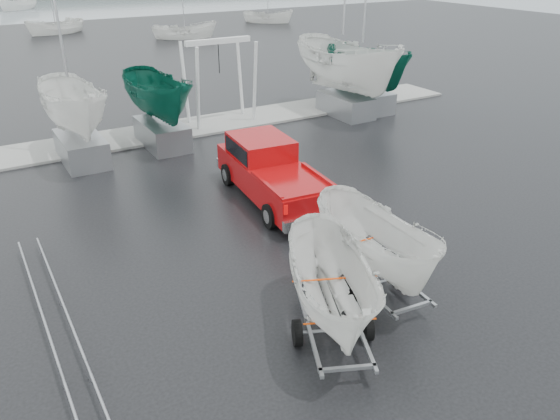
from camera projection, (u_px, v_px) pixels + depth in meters
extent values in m
plane|color=black|center=(364.00, 236.00, 16.78)|extent=(120.00, 120.00, 0.00)
cube|color=gray|center=(198.00, 126.00, 26.82)|extent=(30.00, 3.00, 0.12)
cube|color=#96080A|center=(273.00, 178.00, 18.86)|extent=(2.56, 5.99, 0.95)
cube|color=#96080A|center=(261.00, 148.00, 19.39)|extent=(2.07, 2.48, 0.85)
cube|color=black|center=(261.00, 147.00, 19.37)|extent=(2.08, 2.23, 0.55)
cube|color=silver|center=(314.00, 221.00, 16.58)|extent=(2.04, 0.37, 0.35)
cylinder|color=black|center=(228.00, 174.00, 20.22)|extent=(0.38, 0.83, 0.80)
cylinder|color=black|center=(275.00, 166.00, 20.95)|extent=(0.38, 0.83, 0.80)
cylinder|color=black|center=(271.00, 216.00, 17.11)|extent=(0.38, 0.83, 0.80)
cylinder|color=black|center=(324.00, 205.00, 17.85)|extent=(0.38, 0.83, 0.80)
cube|color=gray|center=(355.00, 279.00, 13.78)|extent=(0.42, 3.59, 0.08)
cube|color=gray|center=(390.00, 269.00, 14.20)|extent=(0.42, 3.59, 0.08)
cylinder|color=gray|center=(377.00, 283.00, 13.90)|extent=(1.60, 0.23, 0.08)
cylinder|color=black|center=(350.00, 291.00, 13.59)|extent=(0.24, 0.61, 0.60)
cylinder|color=black|center=(402.00, 276.00, 14.20)|extent=(0.24, 0.61, 0.60)
imported|color=silver|center=(380.00, 191.00, 12.97)|extent=(1.90, 1.94, 4.61)
cube|color=#FB4907|center=(357.00, 242.00, 14.41)|extent=(1.55, 0.19, 0.03)
cube|color=#FB4907|center=(393.00, 271.00, 13.10)|extent=(1.55, 0.19, 0.03)
cube|color=gray|center=(307.00, 321.00, 12.25)|extent=(1.51, 3.33, 0.08)
cube|color=gray|center=(355.00, 317.00, 12.37)|extent=(1.51, 3.33, 0.08)
cylinder|color=gray|center=(333.00, 330.00, 12.19)|extent=(1.50, 0.71, 0.08)
cylinder|color=black|center=(297.00, 333.00, 12.10)|extent=(0.40, 0.62, 0.60)
cylinder|color=black|center=(367.00, 327.00, 12.28)|extent=(0.40, 0.62, 0.60)
imported|color=silver|center=(336.00, 228.00, 11.29)|extent=(2.29, 2.31, 4.58)
cube|color=#FB4907|center=(325.00, 279.00, 12.78)|extent=(1.44, 0.66, 0.03)
cube|color=#FB4907|center=(340.00, 321.00, 11.35)|extent=(1.44, 0.66, 0.03)
cylinder|color=silver|center=(198.00, 91.00, 25.25)|extent=(0.16, 0.58, 3.99)
cylinder|color=silver|center=(185.00, 84.00, 26.49)|extent=(0.16, 0.58, 3.99)
cylinder|color=silver|center=(255.00, 83.00, 26.63)|extent=(0.16, 0.58, 3.99)
cylinder|color=silver|center=(240.00, 77.00, 27.87)|extent=(0.16, 0.58, 3.99)
cube|color=silver|center=(218.00, 41.00, 25.69)|extent=(3.30, 0.25, 0.25)
cube|color=gray|center=(82.00, 149.00, 22.33)|extent=(1.60, 3.20, 1.10)
imported|color=silver|center=(67.00, 61.00, 20.79)|extent=(2.24, 2.30, 5.95)
cube|color=gray|center=(162.00, 134.00, 24.09)|extent=(1.60, 3.20, 1.10)
imported|color=#0A4C3B|center=(154.00, 55.00, 22.60)|extent=(2.15, 2.21, 5.73)
cube|color=gray|center=(345.00, 105.00, 28.48)|extent=(1.60, 3.20, 1.10)
imported|color=silver|center=(350.00, 17.00, 26.58)|extent=(2.87, 2.94, 7.62)
cube|color=gray|center=(365.00, 100.00, 29.42)|extent=(1.60, 3.20, 1.10)
imported|color=#0A4C3B|center=(370.00, 30.00, 27.84)|extent=(2.31, 2.38, 6.15)
cylinder|color=gray|center=(59.00, 293.00, 13.39)|extent=(0.06, 6.50, 0.06)
cylinder|color=gray|center=(37.00, 299.00, 13.16)|extent=(0.06, 6.50, 0.06)
imported|color=silver|center=(57.00, 34.00, 55.24)|extent=(2.91, 2.87, 6.17)
imported|color=silver|center=(185.00, 38.00, 52.55)|extent=(2.99, 2.95, 6.17)
imported|color=silver|center=(268.00, 23.00, 63.31)|extent=(3.20, 3.20, 5.93)
imported|color=silver|center=(19.00, 10.00, 76.25)|extent=(3.73, 3.73, 6.95)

